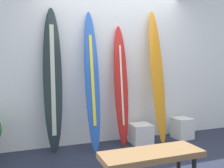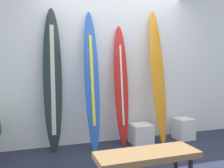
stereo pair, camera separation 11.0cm
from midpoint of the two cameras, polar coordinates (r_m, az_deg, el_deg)
wall_back at (r=4.13m, az=0.91°, el=5.90°), size 7.20×0.20×2.80m
surfboard_charcoal at (r=3.63m, az=-13.28°, el=0.78°), size 0.28×0.28×2.17m
surfboard_cobalt at (r=3.63m, az=-4.01°, el=0.81°), size 0.25×0.53×2.16m
surfboard_crimson at (r=3.87m, az=3.06°, el=-0.42°), size 0.26×0.38×1.96m
surfboard_sunset at (r=4.08m, az=11.79°, el=2.03°), size 0.24×0.49×2.26m
display_block_left at (r=4.46m, az=17.57°, el=-10.23°), size 0.31×0.31×0.36m
display_block_center at (r=4.06m, az=7.79°, el=-11.81°), size 0.34×0.34×0.32m
bench at (r=2.43m, az=9.84°, el=-17.11°), size 1.02×0.36×0.45m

